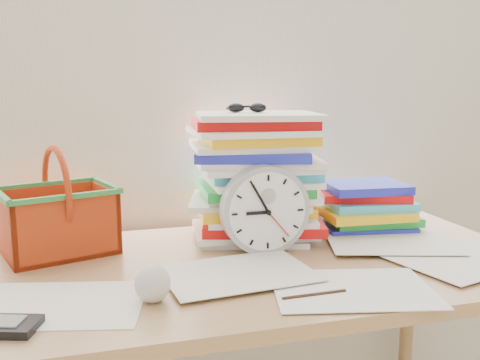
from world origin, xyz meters
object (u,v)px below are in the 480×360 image
object	(u,v)px
desk	(247,292)
book_stack	(367,207)
basket	(57,201)
clock	(265,210)
paper_stack	(256,176)

from	to	relation	value
desk	book_stack	xyz separation A→B (m)	(0.41, 0.17, 0.14)
desk	basket	bearing A→B (deg)	155.56
desk	basket	distance (m)	0.52
desk	clock	distance (m)	0.20
desk	book_stack	distance (m)	0.46
paper_stack	basket	world-z (taller)	paper_stack
book_stack	desk	bearing A→B (deg)	-157.60
clock	basket	world-z (taller)	basket
clock	basket	distance (m)	0.51
desk	paper_stack	bearing A→B (deg)	67.18
desk	clock	size ratio (longest dim) A/B	6.35
desk	paper_stack	distance (m)	0.32
book_stack	basket	xyz separation A→B (m)	(-0.84, 0.03, 0.06)
paper_stack	desk	bearing A→B (deg)	-112.82
basket	clock	bearing A→B (deg)	-33.89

